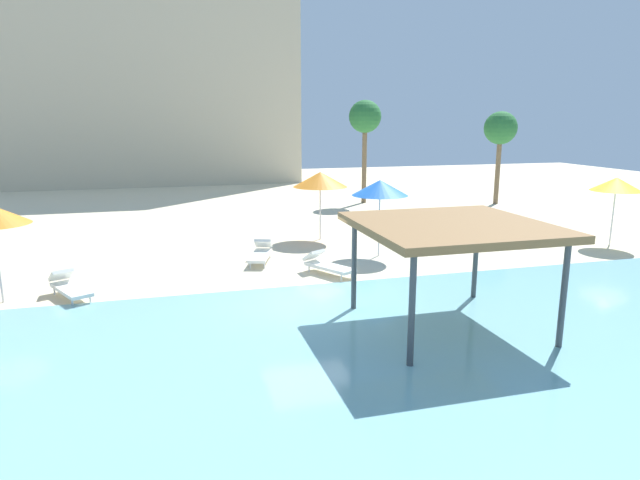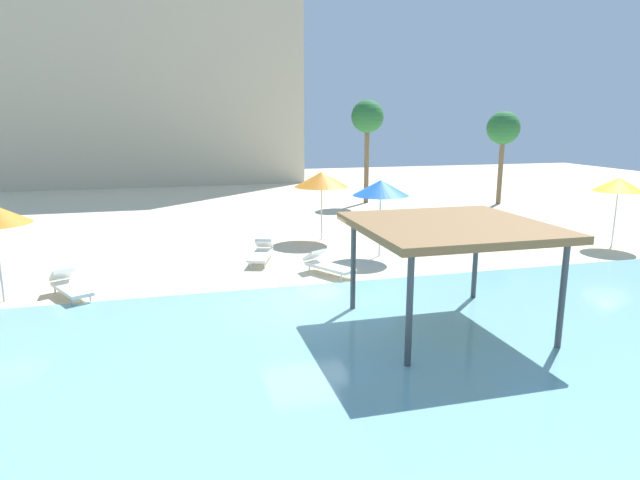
{
  "view_description": "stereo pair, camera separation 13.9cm",
  "coord_description": "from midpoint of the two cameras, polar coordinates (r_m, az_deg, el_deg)",
  "views": [
    {
      "loc": [
        -3.57,
        -13.98,
        4.98
      ],
      "look_at": [
        0.83,
        2.0,
        1.3
      ],
      "focal_mm": 30.8,
      "sensor_mm": 36.0,
      "label": 1
    },
    {
      "loc": [
        -3.43,
        -14.02,
        4.98
      ],
      "look_at": [
        0.83,
        2.0,
        1.3
      ],
      "focal_mm": 30.8,
      "sensor_mm": 36.0,
      "label": 2
    }
  ],
  "objects": [
    {
      "name": "lagoon_water",
      "position": [
        10.65,
        5.89,
        -15.31
      ],
      "size": [
        44.0,
        13.5,
        0.04
      ],
      "primitive_type": "cube",
      "color": "#7AB7C1",
      "rests_on": "ground"
    },
    {
      "name": "lounge_chair_2",
      "position": [
        17.18,
        -24.84,
        -4.38
      ],
      "size": [
        1.41,
        1.96,
        0.74
      ],
      "rotation": [
        0.0,
        0.0,
        -1.09
      ],
      "color": "white",
      "rests_on": "ground"
    },
    {
      "name": "palm_tree_0",
      "position": [
        32.95,
        4.58,
        12.44
      ],
      "size": [
        1.9,
        1.9,
        6.04
      ],
      "color": "brown",
      "rests_on": "ground"
    },
    {
      "name": "beach_umbrella_blue_2",
      "position": [
        19.99,
        6.05,
        5.42
      ],
      "size": [
        2.05,
        2.05,
        2.82
      ],
      "color": "silver",
      "rests_on": "ground"
    },
    {
      "name": "lounge_chair_1",
      "position": [
        17.9,
        0.42,
        -2.54
      ],
      "size": [
        1.48,
        1.94,
        0.74
      ],
      "rotation": [
        0.0,
        0.0,
        -1.04
      ],
      "color": "white",
      "rests_on": "ground"
    },
    {
      "name": "beach_umbrella_yellow_4",
      "position": [
        24.52,
        28.28,
        5.12
      ],
      "size": [
        1.92,
        1.92,
        2.72
      ],
      "color": "silver",
      "rests_on": "ground"
    },
    {
      "name": "shade_pavilion",
      "position": [
        13.22,
        13.23,
        1.09
      ],
      "size": [
        4.28,
        4.28,
        2.6
      ],
      "color": "#42474C",
      "rests_on": "ground"
    },
    {
      "name": "beach_umbrella_orange_0",
      "position": [
        22.73,
        -0.15,
        6.31
      ],
      "size": [
        2.25,
        2.25,
        2.84
      ],
      "color": "silver",
      "rests_on": "ground"
    },
    {
      "name": "lounge_chair_4",
      "position": [
        19.53,
        -6.35,
        -1.33
      ],
      "size": [
        1.16,
        1.99,
        0.74
      ],
      "rotation": [
        0.0,
        0.0,
        -1.88
      ],
      "color": "white",
      "rests_on": "ground"
    },
    {
      "name": "palm_tree_1",
      "position": [
        34.09,
        18.13,
        10.83
      ],
      "size": [
        1.9,
        1.9,
        5.39
      ],
      "color": "brown",
      "rests_on": "ground"
    },
    {
      "name": "hotel_block_0",
      "position": [
        46.63,
        -18.45,
        18.56
      ],
      "size": [
        23.63,
        8.2,
        20.75
      ],
      "primitive_type": "cube",
      "color": "beige",
      "rests_on": "ground"
    },
    {
      "name": "ground_plane",
      "position": [
        15.27,
        -1.27,
        -6.52
      ],
      "size": [
        80.0,
        80.0,
        0.0
      ],
      "primitive_type": "plane",
      "color": "beige"
    }
  ]
}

